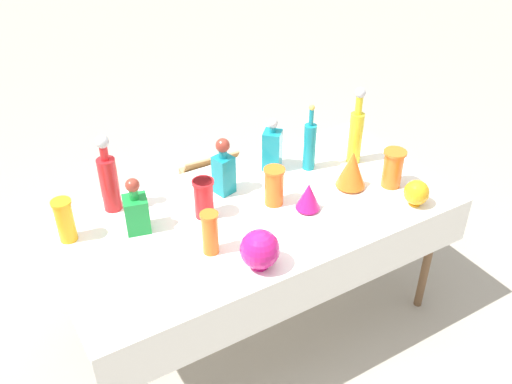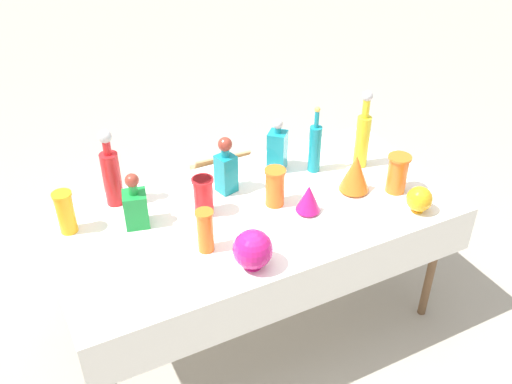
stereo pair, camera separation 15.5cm
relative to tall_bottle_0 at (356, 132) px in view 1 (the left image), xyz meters
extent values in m
plane|color=#A0998C|center=(-0.68, -0.11, -0.94)|extent=(40.00, 40.00, 0.00)
cube|color=white|center=(-0.68, -0.11, -0.19)|extent=(1.91, 0.94, 0.03)
cube|color=white|center=(-0.68, -0.58, -0.30)|extent=(1.91, 0.01, 0.25)
cylinder|color=brown|center=(0.18, -0.48, -0.57)|extent=(0.04, 0.04, 0.73)
cylinder|color=brown|center=(-1.53, 0.26, -0.57)|extent=(0.04, 0.04, 0.73)
cylinder|color=brown|center=(0.18, 0.26, -0.57)|extent=(0.04, 0.04, 0.73)
cylinder|color=yellow|center=(0.00, 0.00, -0.04)|extent=(0.07, 0.07, 0.28)
cylinder|color=yellow|center=(0.00, 0.00, 0.16)|extent=(0.04, 0.04, 0.10)
sphere|color=#B2B2B7|center=(0.00, 0.00, 0.22)|extent=(0.05, 0.05, 0.05)
cylinder|color=teal|center=(-0.25, 0.07, -0.05)|extent=(0.06, 0.06, 0.26)
cylinder|color=teal|center=(-0.25, 0.07, 0.12)|extent=(0.02, 0.02, 0.09)
sphere|color=gold|center=(-0.25, 0.07, 0.17)|extent=(0.03, 0.03, 0.03)
cylinder|color=red|center=(-1.26, 0.25, -0.04)|extent=(0.09, 0.09, 0.27)
cylinder|color=red|center=(-1.26, 0.25, 0.13)|extent=(0.04, 0.04, 0.07)
sphere|color=#B2B2B7|center=(-1.26, 0.25, 0.19)|extent=(0.06, 0.06, 0.06)
cube|color=teal|center=(-0.74, 0.10, -0.08)|extent=(0.10, 0.10, 0.20)
cylinder|color=teal|center=(-0.74, 0.10, 0.04)|extent=(0.04, 0.04, 0.05)
sphere|color=maroon|center=(-0.74, 0.10, 0.09)|extent=(0.07, 0.07, 0.07)
cube|color=teal|center=(-0.41, 0.17, -0.07)|extent=(0.13, 0.13, 0.22)
cylinder|color=teal|center=(-0.41, 0.17, 0.05)|extent=(0.03, 0.03, 0.03)
sphere|color=#B2B2B7|center=(-0.41, 0.17, 0.09)|extent=(0.05, 0.05, 0.05)
cube|color=#198C38|center=(-1.22, 0.03, -0.09)|extent=(0.13, 0.13, 0.17)
cylinder|color=#198C38|center=(-1.22, 0.03, 0.02)|extent=(0.04, 0.04, 0.05)
sphere|color=maroon|center=(-1.22, 0.03, 0.06)|extent=(0.06, 0.06, 0.06)
cylinder|color=orange|center=(0.02, -0.28, -0.08)|extent=(0.10, 0.10, 0.20)
cylinder|color=orange|center=(0.02, -0.28, 0.01)|extent=(0.12, 0.12, 0.01)
cylinder|color=orange|center=(-1.00, -0.28, -0.08)|extent=(0.07, 0.07, 0.20)
cylinder|color=orange|center=(-1.00, -0.28, 0.02)|extent=(0.08, 0.08, 0.01)
cylinder|color=red|center=(-0.91, -0.03, -0.08)|extent=(0.09, 0.09, 0.19)
cylinder|color=red|center=(-0.91, -0.03, 0.01)|extent=(0.10, 0.10, 0.01)
cylinder|color=orange|center=(-1.51, 0.12, -0.08)|extent=(0.08, 0.08, 0.21)
cylinder|color=orange|center=(-1.51, 0.12, 0.02)|extent=(0.09, 0.09, 0.01)
cylinder|color=orange|center=(-0.58, -0.11, -0.08)|extent=(0.09, 0.09, 0.19)
cylinder|color=orange|center=(-0.58, -0.11, 0.01)|extent=(0.10, 0.10, 0.01)
cylinder|color=orange|center=(-0.17, -0.19, -0.17)|extent=(0.08, 0.08, 0.01)
cone|color=orange|center=(-0.17, -0.19, -0.07)|extent=(0.15, 0.15, 0.19)
cylinder|color=#C61972|center=(-0.47, -0.24, -0.17)|extent=(0.06, 0.06, 0.01)
cone|color=#C61972|center=(-0.47, -0.24, -0.10)|extent=(0.12, 0.12, 0.13)
cylinder|color=#C61972|center=(-0.87, -0.47, -0.18)|extent=(0.08, 0.08, 0.01)
sphere|color=#C61972|center=(-0.87, -0.47, -0.09)|extent=(0.17, 0.17, 0.17)
cylinder|color=orange|center=(0.00, -0.47, -0.18)|extent=(0.06, 0.06, 0.01)
sphere|color=orange|center=(0.00, -0.47, -0.11)|extent=(0.12, 0.12, 0.12)
cube|color=white|center=(-0.15, -0.51, -0.16)|extent=(0.06, 0.02, 0.04)
cube|color=white|center=(-0.38, -0.49, -0.16)|extent=(0.06, 0.01, 0.04)
cube|color=tan|center=(-0.23, 0.78, -0.80)|extent=(0.43, 0.40, 0.27)
cube|color=tan|center=(-0.23, 0.88, -0.63)|extent=(0.33, 0.15, 0.09)
cube|color=tan|center=(-0.41, 0.79, -0.75)|extent=(0.45, 0.44, 0.37)
cube|color=tan|center=(-0.41, 0.91, -0.53)|extent=(0.38, 0.09, 0.09)
camera|label=1|loc=(-1.81, -2.00, 1.43)|focal=40.00mm
camera|label=2|loc=(-1.67, -2.08, 1.43)|focal=40.00mm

